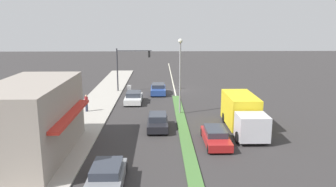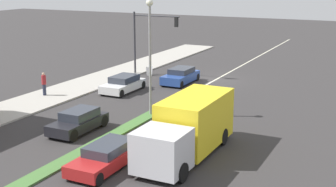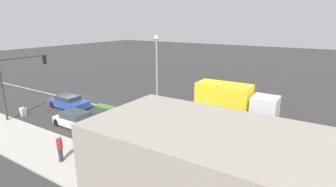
{
  "view_description": "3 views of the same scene",
  "coord_description": "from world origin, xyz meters",
  "px_view_note": "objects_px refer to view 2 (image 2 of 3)",
  "views": [
    {
      "loc": [
        2.0,
        43.54,
        8.97
      ],
      "look_at": [
        1.2,
        12.2,
        2.17
      ],
      "focal_mm": 35.0,
      "sensor_mm": 36.0,
      "label": 1
    },
    {
      "loc": [
        -14.01,
        37.52,
        8.87
      ],
      "look_at": [
        -0.97,
        11.22,
        1.44
      ],
      "focal_mm": 50.0,
      "sensor_mm": 36.0,
      "label": 2
    },
    {
      "loc": [
        18.2,
        24.62,
        8.54
      ],
      "look_at": [
        -1.46,
        12.03,
        2.12
      ],
      "focal_mm": 28.0,
      "sensor_mm": 36.0,
      "label": 3
    }
  ],
  "objects_px": {
    "sedan_dark": "(78,121)",
    "hatchback_red": "(107,156)",
    "coupe_blue": "(181,76)",
    "warning_aframe_sign": "(149,71)",
    "van_white": "(123,84)",
    "traffic_signal_main": "(148,33)",
    "delivery_truck": "(189,127)",
    "pedestrian": "(44,83)",
    "street_lamp": "(150,43)"
  },
  "relations": [
    {
      "from": "sedan_dark",
      "to": "hatchback_red",
      "type": "distance_m",
      "value": 5.7
    },
    {
      "from": "coupe_blue",
      "to": "warning_aframe_sign",
      "type": "bearing_deg",
      "value": -22.11
    },
    {
      "from": "van_white",
      "to": "coupe_blue",
      "type": "bearing_deg",
      "value": -120.92
    },
    {
      "from": "traffic_signal_main",
      "to": "coupe_blue",
      "type": "height_order",
      "value": "traffic_signal_main"
    },
    {
      "from": "delivery_truck",
      "to": "traffic_signal_main",
      "type": "bearing_deg",
      "value": -55.43
    },
    {
      "from": "pedestrian",
      "to": "hatchback_red",
      "type": "bearing_deg",
      "value": 142.04
    },
    {
      "from": "street_lamp",
      "to": "warning_aframe_sign",
      "type": "distance_m",
      "value": 13.28
    },
    {
      "from": "van_white",
      "to": "warning_aframe_sign",
      "type": "bearing_deg",
      "value": -80.22
    },
    {
      "from": "coupe_blue",
      "to": "hatchback_red",
      "type": "bearing_deg",
      "value": 103.89
    },
    {
      "from": "coupe_blue",
      "to": "delivery_truck",
      "type": "bearing_deg",
      "value": 116.26
    },
    {
      "from": "coupe_blue",
      "to": "van_white",
      "type": "bearing_deg",
      "value": 59.08
    },
    {
      "from": "street_lamp",
      "to": "pedestrian",
      "type": "bearing_deg",
      "value": -4.3
    },
    {
      "from": "coupe_blue",
      "to": "pedestrian",
      "type": "bearing_deg",
      "value": 50.15
    },
    {
      "from": "pedestrian",
      "to": "warning_aframe_sign",
      "type": "bearing_deg",
      "value": -108.22
    },
    {
      "from": "warning_aframe_sign",
      "to": "delivery_truck",
      "type": "distance_m",
      "value": 19.63
    },
    {
      "from": "warning_aframe_sign",
      "to": "delivery_truck",
      "type": "relative_size",
      "value": 0.11
    },
    {
      "from": "hatchback_red",
      "to": "sedan_dark",
      "type": "bearing_deg",
      "value": -39.5
    },
    {
      "from": "pedestrian",
      "to": "sedan_dark",
      "type": "xyz_separation_m",
      "value": [
        -7.26,
        5.47,
        -0.41
      ]
    },
    {
      "from": "hatchback_red",
      "to": "coupe_blue",
      "type": "xyz_separation_m",
      "value": [
        4.4,
        -17.79,
        0.06
      ]
    },
    {
      "from": "traffic_signal_main",
      "to": "sedan_dark",
      "type": "distance_m",
      "value": 16.52
    },
    {
      "from": "delivery_truck",
      "to": "pedestrian",
      "type": "bearing_deg",
      "value": -22.2
    },
    {
      "from": "coupe_blue",
      "to": "street_lamp",
      "type": "bearing_deg",
      "value": 103.16
    },
    {
      "from": "warning_aframe_sign",
      "to": "pedestrian",
      "type": "bearing_deg",
      "value": 71.78
    },
    {
      "from": "street_lamp",
      "to": "warning_aframe_sign",
      "type": "xyz_separation_m",
      "value": [
        6.08,
        -10.98,
        -4.35
      ]
    },
    {
      "from": "traffic_signal_main",
      "to": "pedestrian",
      "type": "height_order",
      "value": "traffic_signal_main"
    },
    {
      "from": "hatchback_red",
      "to": "street_lamp",
      "type": "bearing_deg",
      "value": -75.3
    },
    {
      "from": "pedestrian",
      "to": "coupe_blue",
      "type": "distance_m",
      "value": 11.33
    },
    {
      "from": "pedestrian",
      "to": "delivery_truck",
      "type": "distance_m",
      "value": 15.62
    },
    {
      "from": "delivery_truck",
      "to": "coupe_blue",
      "type": "relative_size",
      "value": 1.81
    },
    {
      "from": "street_lamp",
      "to": "van_white",
      "type": "bearing_deg",
      "value": -43.42
    },
    {
      "from": "traffic_signal_main",
      "to": "warning_aframe_sign",
      "type": "distance_m",
      "value": 3.47
    },
    {
      "from": "warning_aframe_sign",
      "to": "hatchback_red",
      "type": "xyz_separation_m",
      "value": [
        -8.28,
        19.37,
        0.14
      ]
    },
    {
      "from": "sedan_dark",
      "to": "street_lamp",
      "type": "bearing_deg",
      "value": -114.81
    },
    {
      "from": "warning_aframe_sign",
      "to": "sedan_dark",
      "type": "height_order",
      "value": "sedan_dark"
    },
    {
      "from": "warning_aframe_sign",
      "to": "coupe_blue",
      "type": "xyz_separation_m",
      "value": [
        -3.88,
        1.57,
        0.2
      ]
    },
    {
      "from": "van_white",
      "to": "hatchback_red",
      "type": "relative_size",
      "value": 0.92
    },
    {
      "from": "traffic_signal_main",
      "to": "van_white",
      "type": "bearing_deg",
      "value": 100.24
    },
    {
      "from": "delivery_truck",
      "to": "hatchback_red",
      "type": "xyz_separation_m",
      "value": [
        2.8,
        3.2,
        -0.9
      ]
    },
    {
      "from": "street_lamp",
      "to": "traffic_signal_main",
      "type": "bearing_deg",
      "value": -60.79
    },
    {
      "from": "hatchback_red",
      "to": "delivery_truck",
      "type": "bearing_deg",
      "value": -131.22
    },
    {
      "from": "traffic_signal_main",
      "to": "street_lamp",
      "type": "distance_m",
      "value": 12.58
    },
    {
      "from": "van_white",
      "to": "traffic_signal_main",
      "type": "bearing_deg",
      "value": -79.76
    },
    {
      "from": "traffic_signal_main",
      "to": "delivery_truck",
      "type": "xyz_separation_m",
      "value": [
        -11.12,
        16.14,
        -2.43
      ]
    },
    {
      "from": "sedan_dark",
      "to": "van_white",
      "type": "height_order",
      "value": "sedan_dark"
    },
    {
      "from": "delivery_truck",
      "to": "coupe_blue",
      "type": "height_order",
      "value": "delivery_truck"
    },
    {
      "from": "delivery_truck",
      "to": "hatchback_red",
      "type": "distance_m",
      "value": 4.34
    },
    {
      "from": "street_lamp",
      "to": "delivery_truck",
      "type": "distance_m",
      "value": 7.93
    },
    {
      "from": "pedestrian",
      "to": "sedan_dark",
      "type": "height_order",
      "value": "pedestrian"
    },
    {
      "from": "warning_aframe_sign",
      "to": "coupe_blue",
      "type": "bearing_deg",
      "value": 157.89
    },
    {
      "from": "traffic_signal_main",
      "to": "coupe_blue",
      "type": "bearing_deg",
      "value": 158.46
    }
  ]
}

